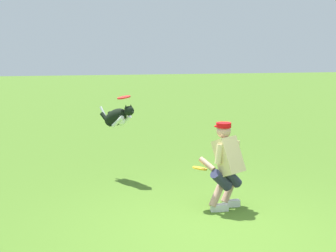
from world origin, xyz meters
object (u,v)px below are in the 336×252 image
person (226,163)px  frisbee_held (200,168)px  frisbee_flying (124,97)px  dog (117,117)px

person → frisbee_held: (0.37, -0.11, -0.09)m
frisbee_flying → frisbee_held: (-0.96, 1.72, -0.88)m
dog → frisbee_flying: bearing=1.5°
frisbee_flying → frisbee_held: frisbee_flying is taller
dog → frisbee_flying: size_ratio=3.66×
person → frisbee_flying: frisbee_flying is taller
dog → frisbee_flying: 0.42m
dog → frisbee_flying: frisbee_flying is taller
person → frisbee_flying: (1.33, -1.83, 0.80)m
dog → frisbee_held: dog is taller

